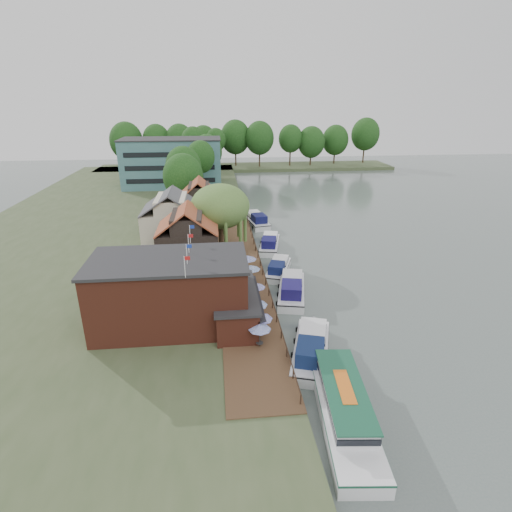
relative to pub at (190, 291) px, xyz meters
name	(u,v)px	position (x,y,z in m)	size (l,w,h in m)	color
ground	(321,319)	(14.00, 1.00, -4.65)	(260.00, 260.00, 0.00)	#4E5A57
land_bank	(114,228)	(-16.00, 36.00, -4.15)	(50.00, 140.00, 1.00)	#384728
quay_deck	(242,276)	(6.00, 11.00, -3.60)	(6.00, 50.00, 0.10)	#47301E
quay_rail	(262,270)	(8.70, 11.50, -3.15)	(0.20, 49.00, 1.00)	black
pub	(190,291)	(0.00, 0.00, 0.00)	(20.00, 11.00, 7.30)	maroon
hotel_block	(172,162)	(-8.00, 71.00, 2.50)	(25.40, 12.40, 12.30)	#38666B
cottage_a	(188,238)	(-1.00, 15.00, 0.60)	(8.60, 7.60, 8.50)	black
cottage_b	(172,218)	(-4.00, 25.00, 0.60)	(9.60, 8.60, 8.50)	beige
cottage_c	(200,203)	(0.00, 34.00, 0.60)	(7.60, 7.60, 8.50)	black
willow	(221,219)	(3.50, 20.00, 1.56)	(8.60, 8.60, 10.43)	#476B2D
umbrella_0	(260,335)	(6.46, -5.12, -2.36)	(2.13, 2.13, 2.38)	navy
umbrella_1	(260,325)	(6.71, -3.25, -2.36)	(2.44, 2.44, 2.38)	#1C1B97
umbrella_2	(256,310)	(6.59, -0.47, -2.36)	(2.43, 2.43, 2.38)	#1B4197
umbrella_3	(256,292)	(7.07, 3.63, -2.36)	(2.03, 2.03, 2.38)	navy
umbrella_4	(244,282)	(5.94, 6.63, -2.36)	(2.35, 2.35, 2.38)	navy
umbrella_5	(251,274)	(6.90, 8.79, -2.36)	(2.41, 2.41, 2.38)	navy
umbrella_6	(248,264)	(6.80, 12.10, -2.36)	(2.36, 2.36, 2.38)	navy
cruiser_0	(311,345)	(11.25, -5.72, -3.33)	(3.47, 10.73, 2.63)	silver
cruiser_1	(292,286)	(11.76, 6.75, -3.36)	(3.42, 10.57, 2.59)	silver
cruiser_2	(278,266)	(11.20, 13.67, -3.58)	(2.89, 8.96, 2.13)	white
cruiser_3	(270,242)	(11.34, 23.63, -3.47)	(3.16, 9.79, 2.37)	white
cruiser_4	(256,218)	(10.51, 36.84, -3.37)	(3.38, 10.46, 2.56)	silver
tour_boat	(345,407)	(11.84, -13.99, -3.24)	(3.67, 12.97, 2.83)	silver
swan	(327,373)	(12.09, -8.50, -4.43)	(0.44, 0.44, 0.44)	white
bank_tree_0	(184,184)	(-3.32, 43.72, 2.28)	(7.99, 7.99, 11.85)	#143811
bank_tree_1	(184,177)	(-3.54, 49.03, 2.69)	(7.46, 7.46, 12.68)	#143811
bank_tree_2	(201,168)	(-0.24, 60.64, 2.70)	(6.68, 6.68, 12.69)	#143811
bank_tree_3	(207,157)	(1.09, 78.50, 2.68)	(8.34, 8.34, 12.65)	#143811
bank_tree_4	(194,151)	(-3.08, 88.74, 3.39)	(7.21, 7.21, 14.07)	#143811
bank_tree_5	(216,149)	(3.74, 95.29, 2.93)	(6.38, 6.38, 13.15)	#143811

